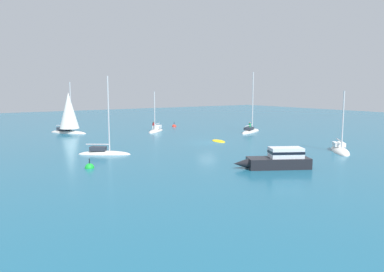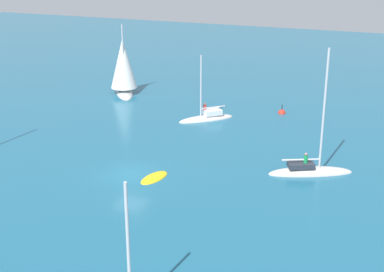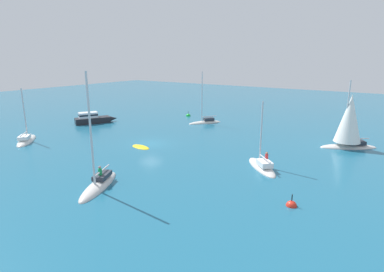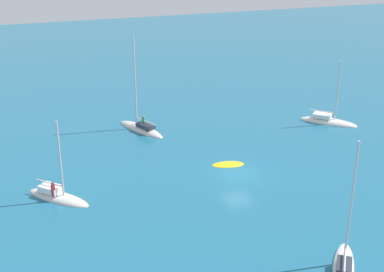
# 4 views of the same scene
# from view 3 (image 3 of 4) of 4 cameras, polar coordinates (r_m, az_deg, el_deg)

# --- Properties ---
(ground_plane) EXTENTS (160.00, 160.00, 0.00)m
(ground_plane) POSITION_cam_3_polar(r_m,az_deg,el_deg) (40.16, -7.60, -1.37)
(ground_plane) COLOR #1E607F
(sailboat) EXTENTS (5.45, 5.58, 7.40)m
(sailboat) POSITION_cam_3_polar(r_m,az_deg,el_deg) (46.18, -28.03, -0.73)
(sailboat) COLOR silver
(sailboat) RESTS_ON ground
(sloop) EXTENTS (5.36, 6.72, 8.56)m
(sloop) POSITION_cam_3_polar(r_m,az_deg,el_deg) (41.83, 26.84, 1.99)
(sloop) COLOR silver
(sloop) RESTS_ON ground
(yacht) EXTENTS (5.42, 4.35, 8.89)m
(yacht) POSITION_cam_3_polar(r_m,az_deg,el_deg) (52.08, 2.44, 2.57)
(yacht) COLOR silver
(yacht) RESTS_ON ground
(powerboat) EXTENTS (6.77, 4.60, 1.88)m
(powerboat) POSITION_cam_3_polar(r_m,az_deg,el_deg) (54.54, -17.69, 3.08)
(powerboat) COLOR black
(powerboat) RESTS_ON ground
(dinghy) EXTENTS (1.81, 3.09, 0.36)m
(dinghy) POSITION_cam_3_polar(r_m,az_deg,el_deg) (38.68, -9.37, -2.05)
(dinghy) COLOR yellow
(dinghy) RESTS_ON ground
(yacht_1) EXTENTS (6.57, 4.25, 10.26)m
(yacht_1) POSITION_cam_3_polar(r_m,az_deg,el_deg) (28.03, -16.66, -8.50)
(yacht_1) COLOR silver
(yacht_1) RESTS_ON ground
(sloop_1) EXTENTS (5.29, 5.17, 7.03)m
(sloop_1) POSITION_cam_3_polar(r_m,az_deg,el_deg) (31.96, 12.67, -5.46)
(sloop_1) COLOR silver
(sloop_1) RESTS_ON ground
(channel_buoy) EXTENTS (0.80, 0.80, 1.32)m
(channel_buoy) POSITION_cam_3_polar(r_m,az_deg,el_deg) (24.85, 17.71, -12.08)
(channel_buoy) COLOR red
(channel_buoy) RESTS_ON ground
(mooring_buoy) EXTENTS (0.86, 0.86, 1.30)m
(mooring_buoy) POSITION_cam_3_polar(r_m,az_deg,el_deg) (58.35, -0.69, 3.68)
(mooring_buoy) COLOR green
(mooring_buoy) RESTS_ON ground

